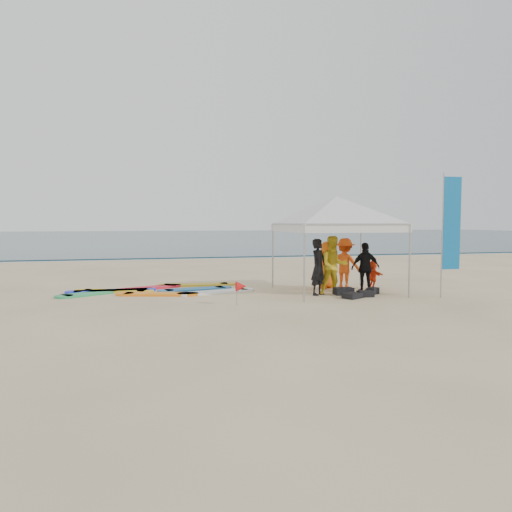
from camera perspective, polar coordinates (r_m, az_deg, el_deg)
The scene contains 14 objects.
ground at distance 12.54m, azimuth 1.68°, elevation -6.31°, with size 120.00×120.00×0.00m, color beige.
ocean at distance 72.01m, azimuth -11.10°, elevation 2.17°, with size 160.00×84.00×0.08m, color #0C2633.
shoreline_foam at distance 30.36m, azimuth -7.47°, elevation -0.27°, with size 160.00×1.20×0.01m, color silver.
person_black_a at distance 15.23m, azimuth 7.16°, elevation -1.25°, with size 0.63×0.41×1.71m, color black.
person_yellow at distance 15.36m, azimuth 8.88°, elevation -1.08°, with size 0.87×0.68×1.80m, color gold.
person_orange_a at distance 16.38m, azimuth 10.11°, elevation -0.94°, with size 1.10×0.63×1.70m, color #FA5516.
person_black_b at distance 15.95m, azimuth 12.40°, elevation -1.32°, with size 0.93×0.39×1.58m, color black.
person_orange_b at distance 16.83m, azimuth 8.11°, elevation -1.01°, with size 0.77×0.50×1.57m, color orange.
person_seated at distance 16.97m, azimuth 13.25°, elevation -2.08°, with size 0.88×0.28×0.95m, color red.
canopy_tent at distance 15.87m, azimuth 9.20°, elevation 6.71°, with size 4.58×4.58×3.45m.
feather_flag at distance 15.68m, azimuth 21.36°, elevation 3.36°, with size 0.61×0.04×3.64m.
marker_pennant at distance 13.40m, azimuth -1.71°, elevation -3.50°, with size 0.28×0.28×0.64m.
gear_pile at distance 15.29m, azimuth 11.25°, elevation -4.15°, with size 1.52×1.19×0.22m.
surfboard_spread at distance 16.31m, azimuth -11.41°, elevation -3.86°, with size 5.71×2.82×0.07m.
Camera 1 is at (-3.28, -11.90, 2.24)m, focal length 35.00 mm.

